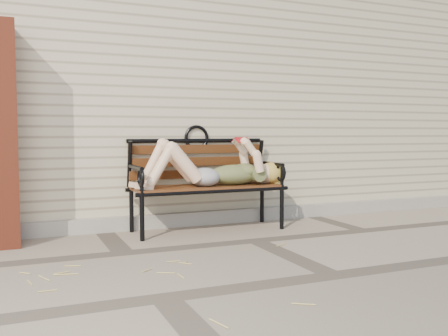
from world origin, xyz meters
name	(u,v)px	position (x,y,z in m)	size (l,w,h in m)	color
ground	(256,241)	(0.00, 0.00, 0.00)	(80.00, 80.00, 0.00)	gray
house_wall	(165,100)	(0.00, 3.00, 1.50)	(8.00, 4.00, 3.00)	beige
foundation_strip	(217,217)	(0.00, 0.97, 0.07)	(8.00, 0.10, 0.15)	#A19C91
garden_bench	(204,171)	(-0.24, 0.75, 0.62)	(1.71, 0.68, 1.10)	black
reading_woman	(210,168)	(-0.22, 0.61, 0.66)	(1.61, 0.37, 0.51)	#093440
straw_scatter	(165,285)	(-1.18, -1.02, 0.01)	(2.91, 1.65, 0.01)	tan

